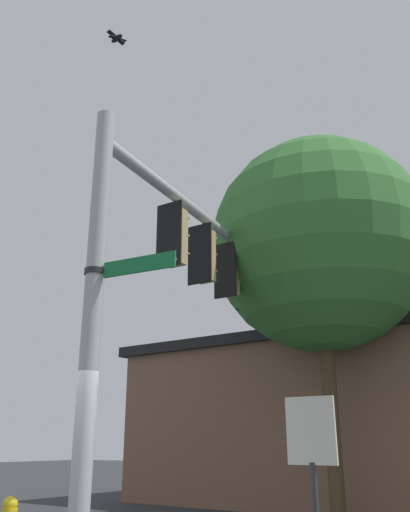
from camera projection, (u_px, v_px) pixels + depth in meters
name	position (u px, v px, depth m)	size (l,w,h in m)	color
signal_pole	(92.00, 318.00, 7.38)	(0.27, 0.27, 6.42)	#ADB2B7
mast_arm	(203.00, 217.00, 11.01)	(0.21, 0.21, 6.52)	#ADB2B7
traffic_light_nearest_pole	(175.00, 237.00, 9.84)	(0.54, 0.49, 1.31)	black
traffic_light_mid_inner	(205.00, 256.00, 10.83)	(0.54, 0.49, 1.31)	black
traffic_light_mid_outer	(230.00, 272.00, 11.82)	(0.54, 0.49, 1.31)	black
traffic_light_arm_end	(250.00, 285.00, 12.81)	(0.54, 0.49, 1.31)	black
street_name_sign	(117.00, 268.00, 7.43)	(1.44, 0.31, 0.22)	#147238
bird_flying	(117.00, 38.00, 10.45)	(0.31, 0.44, 0.13)	black
storefront_building	(378.00, 420.00, 16.00)	(13.75, 9.16, 4.49)	brown
tree_by_storefront	(319.00, 245.00, 13.12)	(5.18, 5.18, 8.75)	#4C3823
historical_marker	(313.00, 462.00, 6.20)	(0.60, 0.08, 2.13)	#333333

